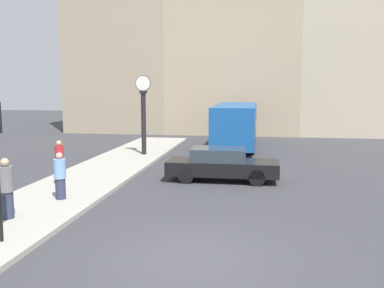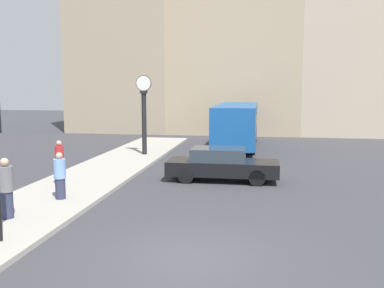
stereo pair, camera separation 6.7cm
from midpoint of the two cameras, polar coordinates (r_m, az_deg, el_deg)
The scene contains 9 objects.
ground_plane at distance 10.48m, azimuth -0.38°, elevation -14.97°, with size 120.00×120.00×0.00m, color #38383D.
sidewalk_corner at distance 21.42m, azimuth -11.07°, elevation -3.15°, with size 3.56×24.41×0.15m, color #A39E93.
building_row at distance 37.86m, azimuth 6.09°, elevation 14.33°, with size 30.98×5.00×18.19m.
sedan_car at distance 18.48m, azimuth 3.86°, elevation -2.70°, with size 4.76×1.76×1.42m.
bus_distant at distance 28.72m, azimuth 5.84°, elevation 2.79°, with size 2.60×9.52×2.86m.
street_clock at distance 24.74m, azimuth -6.56°, elevation 4.00°, with size 0.90×0.35×4.54m.
pedestrian_blue_stripe at distance 15.54m, azimuth -17.31°, elevation -4.12°, with size 0.41×0.41×1.64m.
pedestrian_red_top at distance 17.50m, azimuth -17.35°, elevation -2.48°, with size 0.33×0.33×1.81m.
pedestrian_grey_jacket at distance 13.81m, azimuth -23.66°, elevation -5.50°, with size 0.44×0.44×1.81m.
Camera 1 is at (1.56, -9.55, 4.02)m, focal length 40.00 mm.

